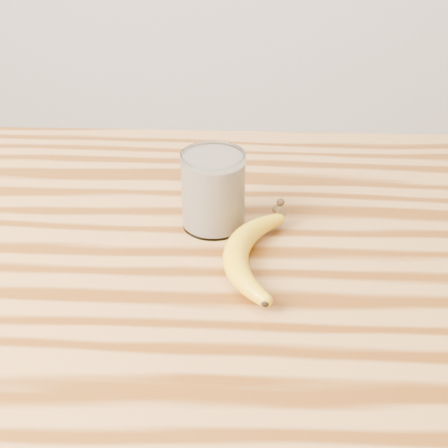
# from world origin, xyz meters

# --- Properties ---
(table) EXTENTS (1.20, 0.80, 0.90)m
(table) POSITION_xyz_m (0.00, 0.00, 0.77)
(table) COLOR #AD7539
(table) RESTS_ON ground
(smoothie_glass) EXTENTS (0.09, 0.09, 0.11)m
(smoothie_glass) POSITION_xyz_m (-0.03, 0.06, 0.95)
(smoothie_glass) COLOR white
(smoothie_glass) RESTS_ON table
(banana) EXTENTS (0.13, 0.28, 0.03)m
(banana) POSITION_xyz_m (-0.00, -0.03, 0.92)
(banana) COLOR gold
(banana) RESTS_ON table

